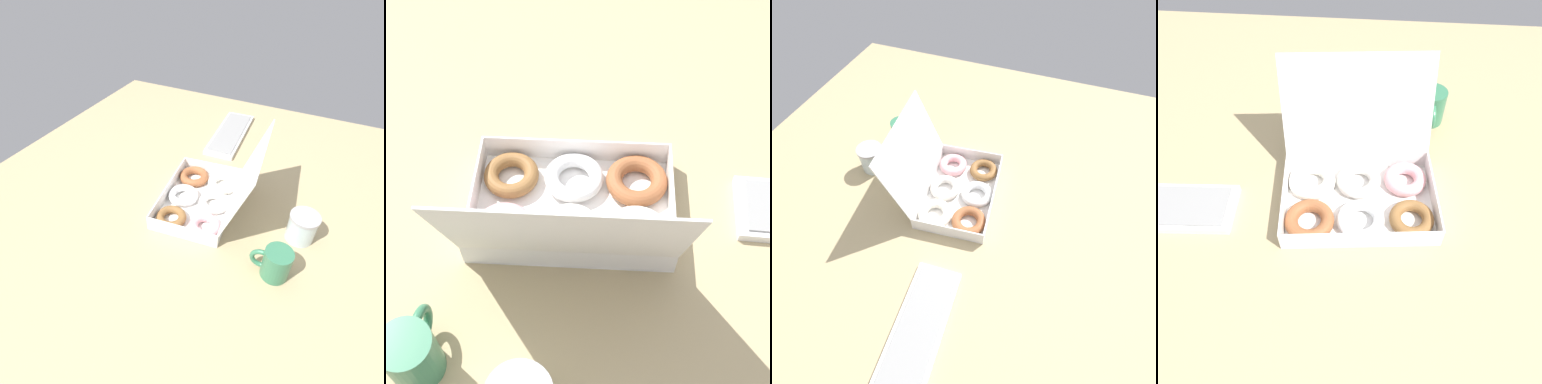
{
  "view_description": "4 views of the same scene",
  "coord_description": "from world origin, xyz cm",
  "views": [
    {
      "loc": [
        75.08,
        31.77,
        77.77
      ],
      "look_at": [
        1.35,
        -3.44,
        5.06
      ],
      "focal_mm": 28.0,
      "sensor_mm": 36.0,
      "label": 1
    },
    {
      "loc": [
        -9.49,
        54.67,
        82.79
      ],
      "look_at": [
        -0.38,
        -1.83,
        4.67
      ],
      "focal_mm": 50.0,
      "sensor_mm": 36.0,
      "label": 2
    },
    {
      "loc": [
        -62.17,
        -25.45,
        88.81
      ],
      "look_at": [
        0.02,
        -2.57,
        2.62
      ],
      "focal_mm": 28.0,
      "sensor_mm": 36.0,
      "label": 3
    },
    {
      "loc": [
        2.87,
        -55.86,
        75.4
      ],
      "look_at": [
        -1.74,
        -0.92,
        4.41
      ],
      "focal_mm": 35.0,
      "sensor_mm": 36.0,
      "label": 4
    }
  ],
  "objects": [
    {
      "name": "donut_box",
      "position": [
        -0.4,
        0.81,
        3.53
      ],
      "size": [
        39.99,
        36.81,
        29.1
      ],
      "color": "white",
      "rests_on": "ground_plane"
    },
    {
      "name": "ground_plane",
      "position": [
        0.0,
        0.0,
        -1.0
      ],
      "size": [
        180.0,
        180.0,
        2.0
      ],
      "primitive_type": "cube",
      "color": "tan"
    },
    {
      "name": "coffee_mug",
      "position": [
        19.0,
        31.51,
        5.27
      ],
      "size": [
        8.18,
        12.1,
        10.27
      ],
      "color": "#377954",
      "rests_on": "ground_plane"
    }
  ]
}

